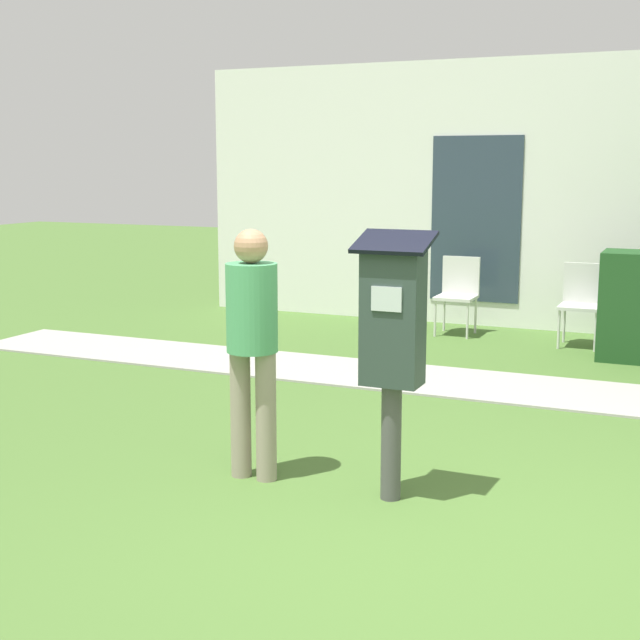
{
  "coord_description": "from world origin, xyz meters",
  "views": [
    {
      "loc": [
        1.21,
        -4.31,
        1.97
      ],
      "look_at": [
        -0.88,
        0.48,
        1.05
      ],
      "focal_mm": 50.0,
      "sensor_mm": 36.0,
      "label": 1
    }
  ],
  "objects_px": {
    "person_standing": "(252,334)",
    "outdoor_chair_left": "(458,289)",
    "parking_meter": "(393,331)",
    "outdoor_chair_middle": "(582,298)"
  },
  "relations": [
    {
      "from": "outdoor_chair_left",
      "to": "outdoor_chair_middle",
      "type": "distance_m",
      "value": 1.42
    },
    {
      "from": "parking_meter",
      "to": "outdoor_chair_middle",
      "type": "bearing_deg",
      "value": 85.4
    },
    {
      "from": "parking_meter",
      "to": "person_standing",
      "type": "relative_size",
      "value": 1.01
    },
    {
      "from": "person_standing",
      "to": "outdoor_chair_left",
      "type": "xyz_separation_m",
      "value": [
        -0.09,
        5.28,
        -0.4
      ]
    },
    {
      "from": "outdoor_chair_left",
      "to": "parking_meter",
      "type": "bearing_deg",
      "value": -103.71
    },
    {
      "from": "outdoor_chair_middle",
      "to": "parking_meter",
      "type": "bearing_deg",
      "value": -70.68
    },
    {
      "from": "outdoor_chair_middle",
      "to": "outdoor_chair_left",
      "type": "bearing_deg",
      "value": -161.57
    },
    {
      "from": "outdoor_chair_left",
      "to": "outdoor_chair_middle",
      "type": "height_order",
      "value": "same"
    },
    {
      "from": "person_standing",
      "to": "outdoor_chair_left",
      "type": "relative_size",
      "value": 1.76
    },
    {
      "from": "person_standing",
      "to": "outdoor_chair_middle",
      "type": "distance_m",
      "value": 5.32
    }
  ]
}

